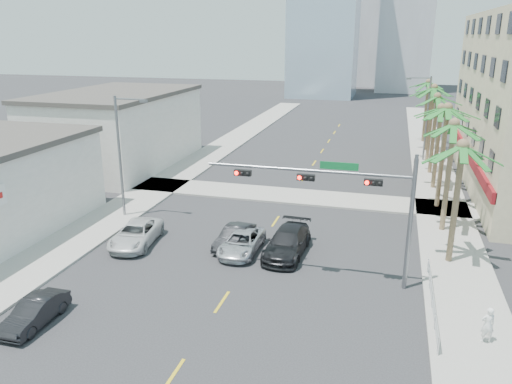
# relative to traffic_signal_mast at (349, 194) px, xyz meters

# --- Properties ---
(ground) EXTENTS (260.00, 260.00, 0.00)m
(ground) POSITION_rel_traffic_signal_mast_xyz_m (-5.78, -7.95, -5.06)
(ground) COLOR #262628
(ground) RESTS_ON ground
(sidewalk_right) EXTENTS (4.00, 120.00, 0.15)m
(sidewalk_right) POSITION_rel_traffic_signal_mast_xyz_m (6.22, 12.05, -4.99)
(sidewalk_right) COLOR gray
(sidewalk_right) RESTS_ON ground
(sidewalk_left) EXTENTS (4.00, 120.00, 0.15)m
(sidewalk_left) POSITION_rel_traffic_signal_mast_xyz_m (-17.78, 12.05, -4.99)
(sidewalk_left) COLOR gray
(sidewalk_left) RESTS_ON ground
(sidewalk_cross) EXTENTS (80.00, 4.00, 0.15)m
(sidewalk_cross) POSITION_rel_traffic_signal_mast_xyz_m (-5.78, 14.05, -4.99)
(sidewalk_cross) COLOR gray
(sidewalk_cross) RESTS_ON ground
(building_left_far) EXTENTS (11.00, 18.00, 7.20)m
(building_left_far) POSITION_rel_traffic_signal_mast_xyz_m (-25.28, 20.05, -1.46)
(building_left_far) COLOR beige
(building_left_far) RESTS_ON ground
(tower_far_center) EXTENTS (16.00, 16.00, 42.00)m
(tower_far_center) POSITION_rel_traffic_signal_mast_xyz_m (-8.78, 117.05, 15.94)
(tower_far_center) COLOR #ADADB2
(tower_far_center) RESTS_ON ground
(traffic_signal_mast) EXTENTS (11.12, 0.54, 7.20)m
(traffic_signal_mast) POSITION_rel_traffic_signal_mast_xyz_m (0.00, 0.00, 0.00)
(traffic_signal_mast) COLOR slate
(traffic_signal_mast) RESTS_ON ground
(palm_tree_0) EXTENTS (4.80, 4.80, 7.80)m
(palm_tree_0) POSITION_rel_traffic_signal_mast_xyz_m (5.82, 4.05, 2.02)
(palm_tree_0) COLOR brown
(palm_tree_0) RESTS_ON ground
(palm_tree_1) EXTENTS (4.80, 4.80, 8.16)m
(palm_tree_1) POSITION_rel_traffic_signal_mast_xyz_m (5.82, 9.25, 2.37)
(palm_tree_1) COLOR brown
(palm_tree_1) RESTS_ON ground
(palm_tree_2) EXTENTS (4.80, 4.80, 8.52)m
(palm_tree_2) POSITION_rel_traffic_signal_mast_xyz_m (5.82, 14.45, 2.72)
(palm_tree_2) COLOR brown
(palm_tree_2) RESTS_ON ground
(palm_tree_3) EXTENTS (4.80, 4.80, 7.80)m
(palm_tree_3) POSITION_rel_traffic_signal_mast_xyz_m (5.82, 19.65, 2.02)
(palm_tree_3) COLOR brown
(palm_tree_3) RESTS_ON ground
(palm_tree_4) EXTENTS (4.80, 4.80, 8.16)m
(palm_tree_4) POSITION_rel_traffic_signal_mast_xyz_m (5.82, 24.85, 2.37)
(palm_tree_4) COLOR brown
(palm_tree_4) RESTS_ON ground
(palm_tree_5) EXTENTS (4.80, 4.80, 8.52)m
(palm_tree_5) POSITION_rel_traffic_signal_mast_xyz_m (5.82, 30.05, 2.72)
(palm_tree_5) COLOR brown
(palm_tree_5) RESTS_ON ground
(palm_tree_6) EXTENTS (4.80, 4.80, 7.80)m
(palm_tree_6) POSITION_rel_traffic_signal_mast_xyz_m (5.82, 35.25, 2.02)
(palm_tree_6) COLOR brown
(palm_tree_6) RESTS_ON ground
(palm_tree_7) EXTENTS (4.80, 4.80, 8.16)m
(palm_tree_7) POSITION_rel_traffic_signal_mast_xyz_m (5.82, 40.45, 2.37)
(palm_tree_7) COLOR brown
(palm_tree_7) RESTS_ON ground
(streetlight_left) EXTENTS (2.55, 0.25, 9.00)m
(streetlight_left) POSITION_rel_traffic_signal_mast_xyz_m (-16.78, 6.05, -0.00)
(streetlight_left) COLOR slate
(streetlight_left) RESTS_ON ground
(streetlight_right) EXTENTS (2.55, 0.25, 9.00)m
(streetlight_right) POSITION_rel_traffic_signal_mast_xyz_m (5.21, 30.05, -0.00)
(streetlight_right) COLOR slate
(streetlight_right) RESTS_ON ground
(guardrail) EXTENTS (0.08, 8.08, 1.00)m
(guardrail) POSITION_rel_traffic_signal_mast_xyz_m (4.52, -1.95, -4.39)
(guardrail) COLOR silver
(guardrail) RESTS_ON ground
(car_parked_mid) EXTENTS (1.35, 3.83, 1.26)m
(car_parked_mid) POSITION_rel_traffic_signal_mast_xyz_m (-13.58, -8.21, -4.43)
(car_parked_mid) COLOR black
(car_parked_mid) RESTS_ON ground
(car_parked_far) EXTENTS (2.95, 5.35, 1.42)m
(car_parked_far) POSITION_rel_traffic_signal_mast_xyz_m (-13.58, 1.57, -4.35)
(car_parked_far) COLOR silver
(car_parked_far) RESTS_ON ground
(car_lane_left) EXTENTS (1.91, 4.20, 1.34)m
(car_lane_left) POSITION_rel_traffic_signal_mast_xyz_m (-7.28, 2.89, -4.39)
(car_lane_left) COLOR black
(car_lane_left) RESTS_ON ground
(car_lane_center) EXTENTS (2.19, 4.70, 1.30)m
(car_lane_center) POSITION_rel_traffic_signal_mast_xyz_m (-6.61, 2.25, -4.41)
(car_lane_center) COLOR silver
(car_lane_center) RESTS_ON ground
(car_lane_right) EXTENTS (2.43, 5.54, 1.59)m
(car_lane_right) POSITION_rel_traffic_signal_mast_xyz_m (-3.78, 2.67, -4.27)
(car_lane_right) COLOR black
(car_lane_right) RESTS_ON ground
(pedestrian) EXTENTS (0.71, 0.57, 1.69)m
(pedestrian) POSITION_rel_traffic_signal_mast_xyz_m (6.62, -4.36, -4.06)
(pedestrian) COLOR white
(pedestrian) RESTS_ON sidewalk_right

